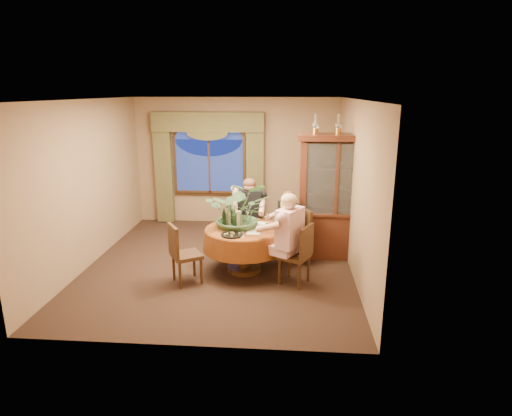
# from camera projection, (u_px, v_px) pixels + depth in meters

# --- Properties ---
(floor) EXTENTS (5.00, 5.00, 0.00)m
(floor) POSITION_uv_depth(u_px,v_px,m) (220.00, 264.00, 7.50)
(floor) COLOR black
(floor) RESTS_ON ground
(wall_back) EXTENTS (4.50, 0.00, 4.50)m
(wall_back) POSITION_uv_depth(u_px,v_px,m) (236.00, 162.00, 9.53)
(wall_back) COLOR #85664B
(wall_back) RESTS_ON ground
(wall_right) EXTENTS (0.00, 5.00, 5.00)m
(wall_right) POSITION_uv_depth(u_px,v_px,m) (355.00, 188.00, 6.96)
(wall_right) COLOR #85664B
(wall_right) RESTS_ON ground
(ceiling) EXTENTS (5.00, 5.00, 0.00)m
(ceiling) POSITION_uv_depth(u_px,v_px,m) (216.00, 99.00, 6.75)
(ceiling) COLOR white
(ceiling) RESTS_ON wall_back
(window) EXTENTS (1.62, 0.10, 1.32)m
(window) POSITION_uv_depth(u_px,v_px,m) (209.00, 166.00, 9.53)
(window) COLOR navy
(window) RESTS_ON wall_back
(arched_transom) EXTENTS (1.60, 0.06, 0.44)m
(arched_transom) POSITION_uv_depth(u_px,v_px,m) (208.00, 131.00, 9.32)
(arched_transom) COLOR navy
(arched_transom) RESTS_ON wall_back
(drapery_left) EXTENTS (0.38, 0.14, 2.32)m
(drapery_left) POSITION_uv_depth(u_px,v_px,m) (164.00, 171.00, 9.59)
(drapery_left) COLOR #4A4625
(drapery_left) RESTS_ON floor
(drapery_right) EXTENTS (0.38, 0.14, 2.32)m
(drapery_right) POSITION_uv_depth(u_px,v_px,m) (255.00, 173.00, 9.44)
(drapery_right) COLOR #4A4625
(drapery_right) RESTS_ON floor
(swag_valance) EXTENTS (2.45, 0.16, 0.42)m
(swag_valance) POSITION_uv_depth(u_px,v_px,m) (207.00, 122.00, 9.19)
(swag_valance) COLOR #4A4625
(swag_valance) RESTS_ON wall_back
(dining_table) EXTENTS (1.61, 1.61, 0.75)m
(dining_table) POSITION_uv_depth(u_px,v_px,m) (244.00, 250.00, 7.12)
(dining_table) COLOR maroon
(dining_table) RESTS_ON floor
(china_cabinet) EXTENTS (1.37, 0.54, 2.22)m
(china_cabinet) POSITION_uv_depth(u_px,v_px,m) (335.00, 197.00, 7.56)
(china_cabinet) COLOR #39160C
(china_cabinet) RESTS_ON floor
(oil_lamp_left) EXTENTS (0.11, 0.11, 0.34)m
(oil_lamp_left) POSITION_uv_depth(u_px,v_px,m) (315.00, 124.00, 7.25)
(oil_lamp_left) COLOR #A5722D
(oil_lamp_left) RESTS_ON china_cabinet
(oil_lamp_center) EXTENTS (0.11, 0.11, 0.34)m
(oil_lamp_center) POSITION_uv_depth(u_px,v_px,m) (338.00, 124.00, 7.22)
(oil_lamp_center) COLOR #A5722D
(oil_lamp_center) RESTS_ON china_cabinet
(oil_lamp_right) EXTENTS (0.11, 0.11, 0.34)m
(oil_lamp_right) POSITION_uv_depth(u_px,v_px,m) (361.00, 124.00, 7.19)
(oil_lamp_right) COLOR #A5722D
(oil_lamp_right) RESTS_ON china_cabinet
(chair_right) EXTENTS (0.56, 0.56, 0.96)m
(chair_right) POSITION_uv_depth(u_px,v_px,m) (294.00, 254.00, 6.64)
(chair_right) COLOR black
(chair_right) RESTS_ON floor
(chair_back_right) EXTENTS (0.56, 0.56, 0.96)m
(chair_back_right) POSITION_uv_depth(u_px,v_px,m) (295.00, 237.00, 7.40)
(chair_back_right) COLOR black
(chair_back_right) RESTS_ON floor
(chair_back) EXTENTS (0.43, 0.43, 0.96)m
(chair_back) POSITION_uv_depth(u_px,v_px,m) (250.00, 226.00, 8.01)
(chair_back) COLOR black
(chair_back) RESTS_ON floor
(chair_front_left) EXTENTS (0.58, 0.58, 0.96)m
(chair_front_left) POSITION_uv_depth(u_px,v_px,m) (187.00, 254.00, 6.66)
(chair_front_left) COLOR black
(chair_front_left) RESTS_ON floor
(person_pink) EXTENTS (0.68, 0.69, 1.46)m
(person_pink) POSITION_uv_depth(u_px,v_px,m) (290.00, 240.00, 6.54)
(person_pink) COLOR beige
(person_pink) RESTS_ON floor
(person_back) EXTENTS (0.51, 0.47, 1.41)m
(person_back) POSITION_uv_depth(u_px,v_px,m) (250.00, 215.00, 7.90)
(person_back) COLOR black
(person_back) RESTS_ON floor
(person_scarf) EXTENTS (0.61, 0.62, 1.28)m
(person_scarf) POSITION_uv_depth(u_px,v_px,m) (289.00, 226.00, 7.47)
(person_scarf) COLOR black
(person_scarf) RESTS_ON floor
(stoneware_vase) EXTENTS (0.14, 0.14, 0.27)m
(stoneware_vase) POSITION_uv_depth(u_px,v_px,m) (238.00, 219.00, 7.09)
(stoneware_vase) COLOR tan
(stoneware_vase) RESTS_ON dining_table
(centerpiece_plant) EXTENTS (1.07, 1.19, 0.93)m
(centerpiece_plant) POSITION_uv_depth(u_px,v_px,m) (240.00, 187.00, 6.96)
(centerpiece_plant) COLOR #3C5D39
(centerpiece_plant) RESTS_ON dining_table
(olive_bowl) EXTENTS (0.15, 0.15, 0.05)m
(olive_bowl) POSITION_uv_depth(u_px,v_px,m) (249.00, 228.00, 6.96)
(olive_bowl) COLOR #4E602F
(olive_bowl) RESTS_ON dining_table
(cheese_platter) EXTENTS (0.34, 0.34, 0.02)m
(cheese_platter) POSITION_uv_depth(u_px,v_px,m) (232.00, 235.00, 6.66)
(cheese_platter) COLOR black
(cheese_platter) RESTS_ON dining_table
(wine_bottle_0) EXTENTS (0.07, 0.07, 0.33)m
(wine_bottle_0) POSITION_uv_depth(u_px,v_px,m) (231.00, 215.00, 7.20)
(wine_bottle_0) COLOR black
(wine_bottle_0) RESTS_ON dining_table
(wine_bottle_1) EXTENTS (0.07, 0.07, 0.33)m
(wine_bottle_1) POSITION_uv_depth(u_px,v_px,m) (224.00, 219.00, 6.98)
(wine_bottle_1) COLOR black
(wine_bottle_1) RESTS_ON dining_table
(wine_bottle_2) EXTENTS (0.07, 0.07, 0.33)m
(wine_bottle_2) POSITION_uv_depth(u_px,v_px,m) (229.00, 217.00, 7.05)
(wine_bottle_2) COLOR tan
(wine_bottle_2) RESTS_ON dining_table
(wine_bottle_3) EXTENTS (0.07, 0.07, 0.33)m
(wine_bottle_3) POSITION_uv_depth(u_px,v_px,m) (235.00, 220.00, 6.91)
(wine_bottle_3) COLOR black
(wine_bottle_3) RESTS_ON dining_table
(tasting_paper_0) EXTENTS (0.21, 0.30, 0.00)m
(tasting_paper_0) POSITION_uv_depth(u_px,v_px,m) (254.00, 232.00, 6.84)
(tasting_paper_0) COLOR white
(tasting_paper_0) RESTS_ON dining_table
(tasting_paper_1) EXTENTS (0.27, 0.34, 0.00)m
(tasting_paper_1) POSITION_uv_depth(u_px,v_px,m) (260.00, 224.00, 7.21)
(tasting_paper_1) COLOR white
(tasting_paper_1) RESTS_ON dining_table
(tasting_paper_2) EXTENTS (0.26, 0.33, 0.00)m
(tasting_paper_2) POSITION_uv_depth(u_px,v_px,m) (237.00, 235.00, 6.70)
(tasting_paper_2) COLOR white
(tasting_paper_2) RESTS_ON dining_table
(wine_glass_person_pink) EXTENTS (0.07, 0.07, 0.18)m
(wine_glass_person_pink) POSITION_uv_depth(u_px,v_px,m) (267.00, 228.00, 6.75)
(wine_glass_person_pink) COLOR silver
(wine_glass_person_pink) RESTS_ON dining_table
(wine_glass_person_back) EXTENTS (0.07, 0.07, 0.18)m
(wine_glass_person_back) POSITION_uv_depth(u_px,v_px,m) (247.00, 215.00, 7.43)
(wine_glass_person_back) COLOR silver
(wine_glass_person_back) RESTS_ON dining_table
(wine_glass_person_scarf) EXTENTS (0.07, 0.07, 0.18)m
(wine_glass_person_scarf) POSITION_uv_depth(u_px,v_px,m) (267.00, 219.00, 7.21)
(wine_glass_person_scarf) COLOR silver
(wine_glass_person_scarf) RESTS_ON dining_table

